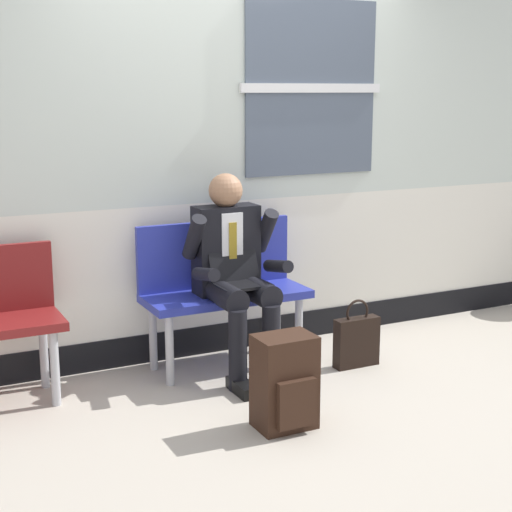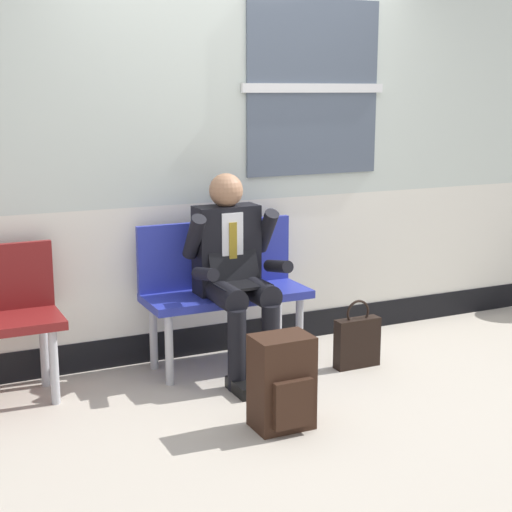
% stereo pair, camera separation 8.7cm
% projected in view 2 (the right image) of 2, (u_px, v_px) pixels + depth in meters
% --- Properties ---
extents(ground_plane, '(18.00, 18.00, 0.00)m').
position_uv_depth(ground_plane, '(288.00, 382.00, 4.70)').
color(ground_plane, '#B2A899').
extents(station_wall, '(5.56, 0.17, 2.61)m').
position_uv_depth(station_wall, '(236.00, 158.00, 5.12)').
color(station_wall, beige).
rests_on(station_wall, ground).
extents(bench_with_person, '(1.04, 0.42, 0.92)m').
position_uv_depth(bench_with_person, '(222.00, 282.00, 4.94)').
color(bench_with_person, '#28339E').
rests_on(bench_with_person, ground).
extents(person_seated, '(0.57, 0.70, 1.24)m').
position_uv_depth(person_seated, '(235.00, 269.00, 4.74)').
color(person_seated, black).
rests_on(person_seated, ground).
extents(backpack, '(0.31, 0.26, 0.50)m').
position_uv_depth(backpack, '(282.00, 383.00, 4.03)').
color(backpack, '#331E14').
rests_on(backpack, ground).
extents(handbag, '(0.30, 0.09, 0.44)m').
position_uv_depth(handbag, '(357.00, 341.00, 4.93)').
color(handbag, black).
rests_on(handbag, ground).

